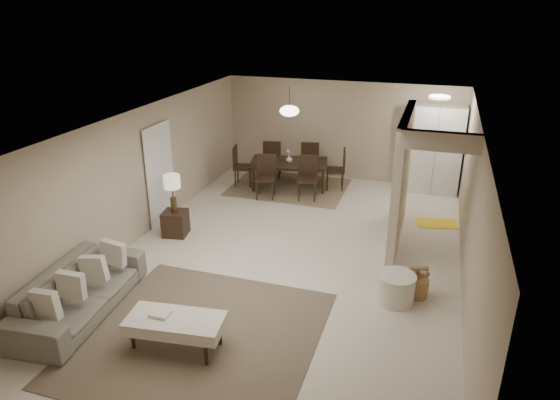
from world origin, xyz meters
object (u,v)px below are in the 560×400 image
(ottoman_bench, at_px, (175,324))
(side_table, at_px, (175,223))
(round_pouf, at_px, (396,288))
(pantry_cabinet, at_px, (436,150))
(sofa, at_px, (80,291))
(wicker_basket, at_px, (417,287))
(dining_table, at_px, (289,175))

(ottoman_bench, xyz_separation_m, side_table, (-1.71, 3.08, -0.12))
(ottoman_bench, distance_m, round_pouf, 3.37)
(side_table, distance_m, round_pouf, 4.53)
(pantry_cabinet, height_order, sofa, pantry_cabinet)
(ottoman_bench, distance_m, side_table, 3.53)
(round_pouf, xyz_separation_m, wicker_basket, (0.31, 0.27, -0.08))
(side_table, height_order, round_pouf, side_table)
(sofa, distance_m, round_pouf, 4.77)
(ottoman_bench, distance_m, wicker_basket, 3.78)
(pantry_cabinet, relative_size, wicker_basket, 5.85)
(wicker_basket, height_order, dining_table, dining_table)
(pantry_cabinet, xyz_separation_m, side_table, (-4.75, -4.05, -0.80))
(pantry_cabinet, xyz_separation_m, ottoman_bench, (-3.04, -7.14, -0.68))
(sofa, bearing_deg, ottoman_bench, -105.12)
(sofa, xyz_separation_m, ottoman_bench, (1.76, -0.30, 0.02))
(round_pouf, relative_size, dining_table, 0.32)
(side_table, relative_size, round_pouf, 0.83)
(ottoman_bench, height_order, dining_table, dining_table)
(round_pouf, xyz_separation_m, dining_table, (-3.04, 4.33, 0.10))
(sofa, bearing_deg, dining_table, -18.63)
(wicker_basket, bearing_deg, dining_table, 129.52)
(sofa, relative_size, dining_table, 1.28)
(wicker_basket, distance_m, dining_table, 5.26)
(ottoman_bench, xyz_separation_m, dining_table, (-0.34, 6.34, -0.04))
(sofa, height_order, ottoman_bench, sofa)
(pantry_cabinet, bearing_deg, sofa, -125.08)
(side_table, relative_size, wicker_basket, 1.38)
(ottoman_bench, xyz_separation_m, round_pouf, (2.69, 2.01, -0.14))
(round_pouf, bearing_deg, sofa, -158.96)
(wicker_basket, xyz_separation_m, dining_table, (-3.34, 4.05, 0.18))
(ottoman_bench, height_order, wicker_basket, ottoman_bench)
(side_table, distance_m, dining_table, 3.53)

